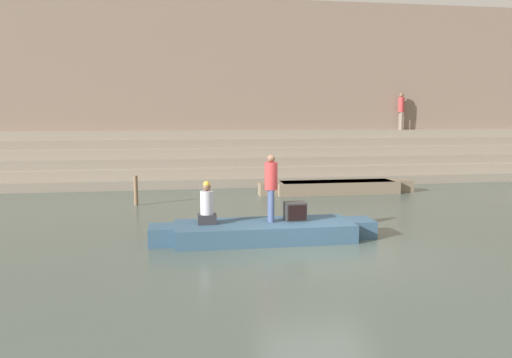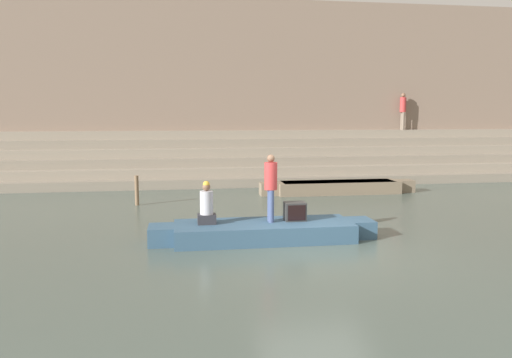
# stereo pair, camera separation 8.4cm
# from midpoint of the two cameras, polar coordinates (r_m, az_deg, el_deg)

# --- Properties ---
(ground_plane) EXTENTS (120.00, 120.00, 0.00)m
(ground_plane) POSITION_cam_midpoint_polar(r_m,az_deg,el_deg) (11.22, 6.76, -8.20)
(ground_plane) COLOR #47544C
(ghat_steps) EXTENTS (36.00, 3.60, 2.25)m
(ghat_steps) POSITION_cam_midpoint_polar(r_m,az_deg,el_deg) (22.69, -1.53, 1.85)
(ghat_steps) COLOR gray
(ghat_steps) RESTS_ON ground
(back_wall) EXTENTS (34.20, 1.28, 8.35)m
(back_wall) POSITION_cam_midpoint_polar(r_m,az_deg,el_deg) (24.49, -2.16, 10.07)
(back_wall) COLOR #7F6B5B
(back_wall) RESTS_ON ground
(rowboat_main) EXTENTS (5.44, 1.56, 0.43)m
(rowboat_main) POSITION_cam_midpoint_polar(r_m,az_deg,el_deg) (12.05, 0.71, -5.93)
(rowboat_main) COLOR #33516B
(rowboat_main) RESTS_ON ground
(person_standing) EXTENTS (0.31, 0.31, 1.63)m
(person_standing) POSITION_cam_midpoint_polar(r_m,az_deg,el_deg) (11.94, 1.53, -0.47)
(person_standing) COLOR #3D4C75
(person_standing) RESTS_ON rowboat_main
(person_rowing) EXTENTS (0.43, 0.34, 1.02)m
(person_rowing) POSITION_cam_midpoint_polar(r_m,az_deg,el_deg) (11.85, -5.83, -3.16)
(person_rowing) COLOR #28282D
(person_rowing) RESTS_ON rowboat_main
(tv_set) EXTENTS (0.51, 0.41, 0.45)m
(tv_set) POSITION_cam_midpoint_polar(r_m,az_deg,el_deg) (12.24, 4.30, -3.70)
(tv_set) COLOR #2D2D2D
(tv_set) RESTS_ON rowboat_main
(moored_boat_shore) EXTENTS (6.03, 1.09, 0.47)m
(moored_boat_shore) POSITION_cam_midpoint_polar(r_m,az_deg,el_deg) (19.32, 9.10, -0.89)
(moored_boat_shore) COLOR #756651
(moored_boat_shore) RESTS_ON ground
(mooring_post) EXTENTS (0.13, 0.13, 0.99)m
(mooring_post) POSITION_cam_midpoint_polar(r_m,az_deg,el_deg) (17.03, -13.70, -1.29)
(mooring_post) COLOR brown
(mooring_post) RESTS_ON ground
(person_on_steps) EXTENTS (0.30, 0.30, 1.80)m
(person_on_steps) POSITION_cam_midpoint_polar(r_m,az_deg,el_deg) (25.84, 16.16, 7.77)
(person_on_steps) COLOR #756656
(person_on_steps) RESTS_ON ghat_steps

